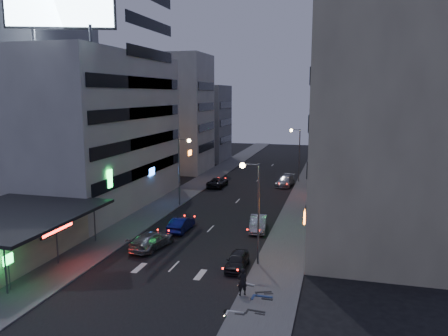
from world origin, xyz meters
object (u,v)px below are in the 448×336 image
(road_car_silver, at_px, (152,240))
(scooter_black_a, at_px, (266,304))
(scooter_silver_a, at_px, (245,304))
(scooter_silver_b, at_px, (256,278))
(scooter_blue, at_px, (274,288))
(parked_car_right_mid, at_px, (258,224))
(road_car_blue, at_px, (181,224))
(person, at_px, (242,282))
(parked_car_left, at_px, (218,182))
(scooter_black_b, at_px, (272,284))
(parked_car_right_far, at_px, (285,181))
(parked_car_right_near, at_px, (237,261))

(road_car_silver, bearing_deg, scooter_black_a, 153.11)
(scooter_silver_a, xyz_separation_m, scooter_silver_b, (-0.11, 3.96, -0.03))
(scooter_black_a, relative_size, scooter_blue, 0.86)
(parked_car_right_mid, relative_size, road_car_blue, 1.03)
(road_car_silver, distance_m, person, 11.94)
(scooter_silver_a, bearing_deg, person, 14.74)
(parked_car_left, height_order, scooter_black_b, parked_car_left)
(road_car_blue, height_order, road_car_silver, road_car_silver)
(scooter_silver_a, height_order, scooter_blue, scooter_blue)
(scooter_silver_b, bearing_deg, scooter_silver_a, -164.14)
(parked_car_right_far, relative_size, road_car_silver, 1.02)
(scooter_silver_a, xyz_separation_m, scooter_black_b, (1.13, 3.26, 0.01))
(parked_car_left, bearing_deg, parked_car_right_near, 109.85)
(road_car_silver, xyz_separation_m, scooter_blue, (11.72, -6.75, 0.00))
(parked_car_right_mid, bearing_deg, scooter_black_b, -82.58)
(scooter_silver_a, bearing_deg, road_car_silver, 45.74)
(parked_car_right_mid, height_order, road_car_silver, road_car_silver)
(road_car_silver, bearing_deg, scooter_blue, 160.59)
(scooter_silver_b, bearing_deg, road_car_silver, 77.28)
(parked_car_right_near, height_order, scooter_silver_b, parked_car_right_near)
(parked_car_right_far, xyz_separation_m, scooter_black_a, (3.56, -38.20, -0.10))
(scooter_black_a, bearing_deg, scooter_blue, 1.72)
(parked_car_right_mid, relative_size, person, 2.33)
(parked_car_right_near, height_order, scooter_blue, scooter_blue)
(road_car_blue, relative_size, scooter_black_b, 2.49)
(parked_car_left, height_order, parked_car_right_far, parked_car_right_far)
(parked_car_left, xyz_separation_m, parked_car_right_far, (9.43, 3.13, 0.08))
(parked_car_right_far, distance_m, road_car_blue, 25.14)
(parked_car_right_mid, distance_m, scooter_silver_b, 12.71)
(parked_car_right_near, distance_m, parked_car_right_mid, 9.76)
(road_car_silver, xyz_separation_m, scooter_silver_a, (10.34, -9.18, -0.10))
(parked_car_left, xyz_separation_m, scooter_silver_a, (11.74, -35.38, -0.04))
(parked_car_right_near, height_order, road_car_blue, road_car_blue)
(scooter_silver_a, bearing_deg, parked_car_right_near, 14.57)
(parked_car_right_far, xyz_separation_m, road_car_silver, (-8.03, -29.33, -0.02))
(parked_car_right_far, relative_size, road_car_blue, 1.21)
(parked_car_right_near, distance_m, scooter_black_a, 7.23)
(parked_car_right_far, bearing_deg, parked_car_right_near, -83.39)
(parked_car_right_near, height_order, parked_car_left, parked_car_left)
(parked_car_left, distance_m, person, 35.00)
(person, distance_m, scooter_blue, 2.10)
(parked_car_right_near, height_order, scooter_black_a, parked_car_right_near)
(parked_car_right_near, height_order, scooter_silver_a, parked_car_right_near)
(road_car_blue, bearing_deg, scooter_black_b, 133.88)
(person, distance_m, scooter_black_b, 2.15)
(scooter_silver_b, bearing_deg, parked_car_left, 34.62)
(parked_car_right_near, xyz_separation_m, parked_car_right_mid, (-0.17, 9.76, 0.08))
(scooter_blue, bearing_deg, road_car_silver, 60.43)
(parked_car_left, relative_size, parked_car_right_far, 0.94)
(parked_car_right_near, relative_size, parked_car_right_far, 0.73)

